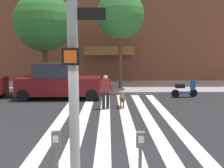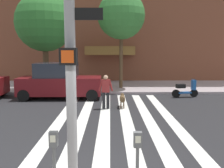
% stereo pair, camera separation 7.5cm
% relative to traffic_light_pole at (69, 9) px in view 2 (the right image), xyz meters
% --- Properties ---
extents(ground_plane, '(160.00, 160.00, 0.00)m').
position_rel_traffic_light_pole_xyz_m(ground_plane, '(0.26, 6.07, -3.52)').
color(ground_plane, '#232326').
extents(sidewalk_far, '(80.00, 6.00, 0.15)m').
position_rel_traffic_light_pole_xyz_m(sidewalk_far, '(0.26, 14.67, -3.45)').
color(sidewalk_far, '#A09395').
rests_on(sidewalk_far, ground_plane).
extents(crosswalk_stripes, '(4.95, 10.61, 0.01)m').
position_rel_traffic_light_pole_xyz_m(crosswalk_stripes, '(0.89, 6.07, -3.52)').
color(crosswalk_stripes, silver).
rests_on(crosswalk_stripes, ground_plane).
extents(traffic_light_pole, '(0.74, 0.46, 5.80)m').
position_rel_traffic_light_pole_xyz_m(traffic_light_pole, '(0.00, 0.00, 0.00)').
color(traffic_light_pole, gray).
rests_on(traffic_light_pole, sidewalk_near).
extents(parking_meter_curbside, '(0.14, 0.11, 1.36)m').
position_rel_traffic_light_pole_xyz_m(parking_meter_curbside, '(1.13, -0.26, -2.49)').
color(parking_meter_curbside, '#515456').
rests_on(parking_meter_curbside, sidewalk_near).
extents(parking_meter_second_along, '(0.14, 0.11, 1.36)m').
position_rel_traffic_light_pole_xyz_m(parking_meter_second_along, '(-0.28, -0.22, -2.49)').
color(parking_meter_second_along, '#515456').
rests_on(parking_meter_second_along, sidewalk_near).
extents(parked_car_behind_first, '(4.76, 1.94, 2.08)m').
position_rel_traffic_light_pole_xyz_m(parked_car_behind_first, '(-2.29, 10.38, -2.54)').
color(parked_car_behind_first, '#5E1116').
rests_on(parked_car_behind_first, ground_plane).
extents(parked_scooter, '(1.63, 0.57, 1.11)m').
position_rel_traffic_light_pole_xyz_m(parked_scooter, '(5.16, 10.65, -3.04)').
color(parked_scooter, black).
rests_on(parked_scooter, ground_plane).
extents(street_tree_nearest, '(3.81, 3.81, 6.36)m').
position_rel_traffic_light_pole_xyz_m(street_tree_nearest, '(-3.61, 12.65, 1.06)').
color(street_tree_nearest, '#4C3823').
rests_on(street_tree_nearest, sidewalk_far).
extents(street_tree_middle, '(3.27, 3.27, 6.64)m').
position_rel_traffic_light_pole_xyz_m(street_tree_middle, '(1.43, 13.52, 1.62)').
color(street_tree_middle, '#4C3823').
rests_on(street_tree_middle, sidewalk_far).
extents(pedestrian_dog_walker, '(0.71, 0.25, 1.64)m').
position_rel_traffic_light_pole_xyz_m(pedestrian_dog_walker, '(0.46, 7.73, -2.59)').
color(pedestrian_dog_walker, black).
rests_on(pedestrian_dog_walker, ground_plane).
extents(dog_on_leash, '(0.28, 1.08, 0.65)m').
position_rel_traffic_light_pole_xyz_m(dog_on_leash, '(1.27, 8.04, -3.08)').
color(dog_on_leash, brown).
rests_on(dog_on_leash, ground_plane).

